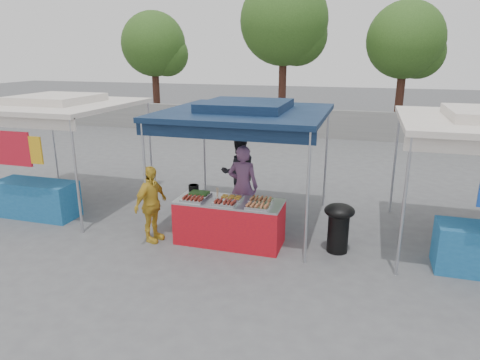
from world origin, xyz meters
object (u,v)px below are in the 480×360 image
(vendor_table, at_px, (229,222))
(customer_person, at_px, (151,204))
(cooking_pot, at_px, (194,188))
(vendor_woman, at_px, (243,187))
(helper_man, at_px, (239,172))
(wok_burner, at_px, (339,224))

(vendor_table, distance_m, customer_person, 1.52)
(cooking_pot, xyz_separation_m, vendor_woman, (0.87, 0.51, -0.05))
(cooking_pot, relative_size, customer_person, 0.14)
(helper_man, distance_m, customer_person, 2.54)
(wok_burner, bearing_deg, vendor_woman, 142.68)
(wok_burner, height_order, vendor_woman, vendor_woman)
(cooking_pot, bearing_deg, vendor_woman, 30.41)
(wok_burner, relative_size, helper_man, 0.54)
(wok_burner, xyz_separation_m, vendor_woman, (-1.99, 0.67, 0.32))
(vendor_woman, bearing_deg, helper_man, -69.93)
(wok_burner, distance_m, vendor_woman, 2.12)
(vendor_table, height_order, customer_person, customer_person)
(helper_man, bearing_deg, vendor_woman, 80.45)
(vendor_table, xyz_separation_m, helper_man, (-0.41, 1.97, 0.42))
(customer_person, bearing_deg, helper_man, -12.96)
(cooking_pot, xyz_separation_m, helper_man, (0.45, 1.61, -0.07))
(vendor_table, bearing_deg, helper_man, 101.86)
(vendor_table, height_order, vendor_woman, vendor_woman)
(helper_man, bearing_deg, customer_person, 35.27)
(helper_man, bearing_deg, wok_burner, 113.17)
(cooking_pot, relative_size, helper_man, 0.12)
(vendor_woman, relative_size, customer_person, 1.16)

